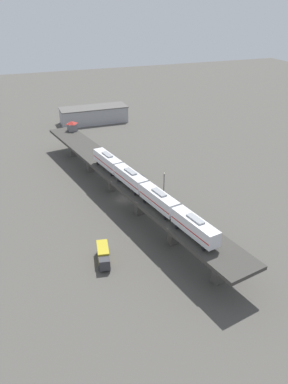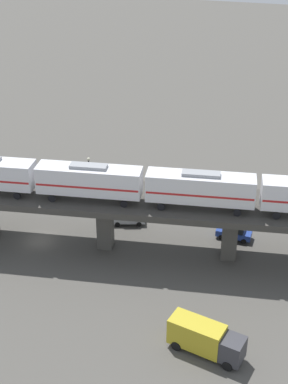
% 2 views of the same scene
% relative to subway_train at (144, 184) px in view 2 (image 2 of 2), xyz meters
% --- Properties ---
extents(ground_plane, '(400.00, 400.00, 0.00)m').
position_rel_subway_train_xyz_m(ground_plane, '(-1.16, 13.52, -9.83)').
color(ground_plane, '#4C4944').
extents(elevated_viaduct, '(25.51, 91.94, 7.29)m').
position_rel_subway_train_xyz_m(elevated_viaduct, '(-1.12, 13.35, -3.56)').
color(elevated_viaduct, '#393733').
rests_on(elevated_viaduct, ground).
extents(subway_train, '(12.09, 49.44, 4.45)m').
position_rel_subway_train_xyz_m(subway_train, '(0.00, 0.00, 0.00)').
color(subway_train, silver).
rests_on(subway_train, elevated_viaduct).
extents(street_car_blue, '(1.96, 4.40, 1.89)m').
position_rel_subway_train_xyz_m(street_car_blue, '(7.63, -9.43, -8.89)').
color(street_car_blue, '#233D93').
rests_on(street_car_blue, ground).
extents(street_car_silver, '(3.22, 4.75, 1.89)m').
position_rel_subway_train_xyz_m(street_car_silver, '(6.55, 4.49, -8.89)').
color(street_car_silver, '#B7BABF').
rests_on(street_car_silver, ground).
extents(street_car_green, '(2.80, 4.70, 1.89)m').
position_rel_subway_train_xyz_m(street_car_green, '(7.01, 22.46, -8.89)').
color(street_car_green, '#1E6638').
rests_on(street_car_green, ground).
extents(delivery_truck, '(3.50, 7.49, 3.20)m').
position_rel_subway_train_xyz_m(delivery_truck, '(-12.91, -10.65, -8.07)').
color(delivery_truck, '#333338').
rests_on(delivery_truck, ground).
extents(street_lamp, '(0.44, 0.44, 6.94)m').
position_rel_subway_train_xyz_m(street_lamp, '(10.13, 11.68, -5.72)').
color(street_lamp, black).
rests_on(street_lamp, ground).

